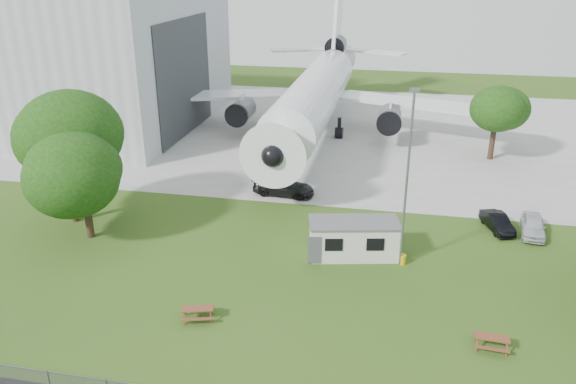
% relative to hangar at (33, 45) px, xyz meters
% --- Properties ---
extents(ground, '(160.00, 160.00, 0.00)m').
position_rel_hangar_xyz_m(ground, '(37.97, -36.00, -9.41)').
color(ground, '#42631E').
extents(concrete_apron, '(120.00, 46.00, 0.03)m').
position_rel_hangar_xyz_m(concrete_apron, '(37.97, 2.00, -9.39)').
color(concrete_apron, '#B7B7B2').
rests_on(concrete_apron, ground).
extents(hangar, '(43.00, 31.00, 18.55)m').
position_rel_hangar_xyz_m(hangar, '(0.00, 0.00, 0.00)').
color(hangar, '#B2B7BC').
rests_on(hangar, ground).
extents(airliner, '(46.36, 47.73, 17.69)m').
position_rel_hangar_xyz_m(airliner, '(35.97, -0.14, -4.14)').
color(airliner, white).
rests_on(airliner, ground).
extents(site_cabin, '(6.96, 3.93, 2.62)m').
position_rel_hangar_xyz_m(site_cabin, '(42.94, -29.03, -8.09)').
color(site_cabin, silver).
rests_on(site_cabin, ground).
extents(picnic_west, '(2.14, 1.93, 0.76)m').
position_rel_hangar_xyz_m(picnic_west, '(34.84, -38.41, -9.41)').
color(picnic_west, brown).
rests_on(picnic_west, ground).
extents(picnic_east, '(1.90, 1.62, 0.76)m').
position_rel_hangar_xyz_m(picnic_east, '(51.06, -37.89, -9.41)').
color(picnic_east, brown).
rests_on(picnic_east, ground).
extents(lamp_mast, '(0.16, 0.16, 12.00)m').
position_rel_hangar_xyz_m(lamp_mast, '(46.17, -29.80, -3.41)').
color(lamp_mast, slate).
rests_on(lamp_mast, ground).
extents(tree_west_big, '(9.06, 9.06, 11.42)m').
position_rel_hangar_xyz_m(tree_west_big, '(20.74, -27.64, -2.53)').
color(tree_west_big, '#382619').
rests_on(tree_west_big, ground).
extents(tree_west_small, '(7.71, 7.71, 8.85)m').
position_rel_hangar_xyz_m(tree_west_small, '(23.37, -30.00, -4.41)').
color(tree_west_small, '#382619').
rests_on(tree_west_small, ground).
extents(tree_far_apron, '(5.44, 5.44, 8.17)m').
position_rel_hangar_xyz_m(tree_far_apron, '(55.09, -5.56, -3.98)').
color(tree_far_apron, '#382619').
rests_on(tree_far_apron, ground).
extents(car_ne_hatch, '(2.19, 4.34, 1.42)m').
position_rel_hangar_xyz_m(car_ne_hatch, '(55.91, -23.17, -8.70)').
color(car_ne_hatch, silver).
rests_on(car_ne_hatch, ground).
extents(car_ne_sedan, '(2.41, 4.08, 1.27)m').
position_rel_hangar_xyz_m(car_ne_sedan, '(53.40, -22.88, -8.77)').
color(car_ne_sedan, black).
rests_on(car_ne_sedan, ground).
extents(car_apron_van, '(5.57, 2.59, 1.57)m').
position_rel_hangar_xyz_m(car_apron_van, '(35.92, -19.21, -8.62)').
color(car_apron_van, black).
rests_on(car_apron_van, ground).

